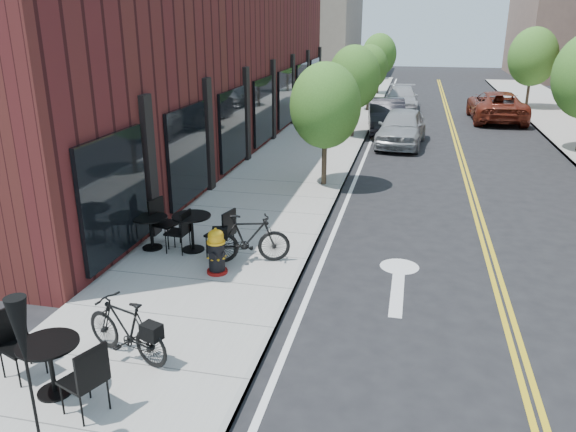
# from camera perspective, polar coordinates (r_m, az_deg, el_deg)

# --- Properties ---
(ground) EXTENTS (120.00, 120.00, 0.00)m
(ground) POSITION_cam_1_polar(r_m,az_deg,el_deg) (9.85, -1.38, -11.86)
(ground) COLOR black
(ground) RESTS_ON ground
(sidewalk_near) EXTENTS (4.00, 70.00, 0.12)m
(sidewalk_near) POSITION_cam_1_polar(r_m,az_deg,el_deg) (19.29, -0.00, 4.18)
(sidewalk_near) COLOR #9E9B93
(sidewalk_near) RESTS_ON ground
(building_near) EXTENTS (5.00, 28.00, 7.00)m
(building_near) POSITION_cam_1_polar(r_m,az_deg,el_deg) (23.82, -8.81, 15.26)
(building_near) COLOR #4E1919
(building_near) RESTS_ON ground
(bg_building_left) EXTENTS (8.00, 14.00, 10.00)m
(bg_building_left) POSITION_cam_1_polar(r_m,az_deg,el_deg) (57.07, 2.60, 19.21)
(bg_building_left) COLOR #726656
(bg_building_left) RESTS_ON ground
(tree_near_a) EXTENTS (2.20, 2.20, 3.81)m
(tree_near_a) POSITION_cam_1_polar(r_m,az_deg,el_deg) (17.56, 3.82, 11.11)
(tree_near_a) COLOR #382B1E
(tree_near_a) RESTS_ON sidewalk_near
(tree_near_b) EXTENTS (2.30, 2.30, 3.98)m
(tree_near_b) POSITION_cam_1_polar(r_m,az_deg,el_deg) (25.43, 6.73, 13.82)
(tree_near_b) COLOR #382B1E
(tree_near_b) RESTS_ON sidewalk_near
(tree_near_c) EXTENTS (2.10, 2.10, 3.67)m
(tree_near_c) POSITION_cam_1_polar(r_m,az_deg,el_deg) (33.38, 8.27, 14.72)
(tree_near_c) COLOR #382B1E
(tree_near_c) RESTS_ON sidewalk_near
(tree_near_d) EXTENTS (2.40, 2.40, 4.11)m
(tree_near_d) POSITION_cam_1_polar(r_m,az_deg,el_deg) (41.32, 9.25, 15.89)
(tree_near_d) COLOR #382B1E
(tree_near_d) RESTS_ON sidewalk_near
(tree_far_c) EXTENTS (2.80, 2.80, 4.62)m
(tree_far_c) POSITION_cam_1_polar(r_m,az_deg,el_deg) (36.81, 23.62, 14.61)
(tree_far_c) COLOR #382B1E
(tree_far_c) RESTS_ON sidewalk_far
(fire_hydrant) EXTENTS (0.52, 0.52, 0.99)m
(fire_hydrant) POSITION_cam_1_polar(r_m,az_deg,el_deg) (11.65, -7.28, -3.64)
(fire_hydrant) COLOR maroon
(fire_hydrant) RESTS_ON sidewalk_near
(bicycle_left) EXTENTS (1.73, 0.99, 1.00)m
(bicycle_left) POSITION_cam_1_polar(r_m,az_deg,el_deg) (9.13, -16.13, -10.92)
(bicycle_left) COLOR black
(bicycle_left) RESTS_ON sidewalk_near
(bicycle_right) EXTENTS (1.88, 1.00, 1.09)m
(bicycle_right) POSITION_cam_1_polar(r_m,az_deg,el_deg) (12.07, -4.06, -2.29)
(bicycle_right) COLOR black
(bicycle_right) RESTS_ON sidewalk_near
(bistro_set_a) EXTENTS (1.98, 1.18, 1.05)m
(bistro_set_a) POSITION_cam_1_polar(r_m,az_deg,el_deg) (8.66, -23.00, -13.36)
(bistro_set_a) COLOR black
(bistro_set_a) RESTS_ON sidewalk_near
(bistro_set_b) EXTENTS (2.08, 1.06, 1.09)m
(bistro_set_b) POSITION_cam_1_polar(r_m,az_deg,el_deg) (12.84, -9.72, -1.16)
(bistro_set_b) COLOR black
(bistro_set_b) RESTS_ON sidewalk_near
(bistro_set_c) EXTENTS (1.85, 0.85, 0.99)m
(bistro_set_c) POSITION_cam_1_polar(r_m,az_deg,el_deg) (13.16, -13.76, -1.19)
(bistro_set_c) COLOR black
(bistro_set_c) RESTS_ON sidewalk_near
(patio_umbrella) EXTENTS (0.34, 0.34, 2.11)m
(patio_umbrella) POSITION_cam_1_polar(r_m,az_deg,el_deg) (7.16, -25.33, -11.74)
(patio_umbrella) COLOR black
(patio_umbrella) RESTS_ON sidewalk_near
(parked_car_a) EXTENTS (2.23, 4.70, 1.55)m
(parked_car_a) POSITION_cam_1_polar(r_m,az_deg,el_deg) (24.62, 11.47, 8.84)
(parked_car_a) COLOR #919499
(parked_car_a) RESTS_ON ground
(parked_car_b) EXTENTS (2.13, 4.85, 1.55)m
(parked_car_b) POSITION_cam_1_polar(r_m,az_deg,el_deg) (27.53, 9.97, 10.01)
(parked_car_b) COLOR black
(parked_car_b) RESTS_ON ground
(parked_car_c) EXTENTS (1.96, 4.64, 1.33)m
(parked_car_c) POSITION_cam_1_polar(r_m,az_deg,el_deg) (34.82, 11.46, 11.64)
(parked_car_c) COLOR #AAABAF
(parked_car_c) RESTS_ON ground
(parked_car_far) EXTENTS (2.73, 5.71, 1.57)m
(parked_car_far) POSITION_cam_1_polar(r_m,az_deg,el_deg) (32.14, 20.41, 10.43)
(parked_car_far) COLOR maroon
(parked_car_far) RESTS_ON ground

